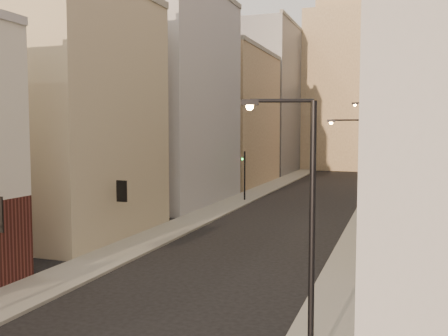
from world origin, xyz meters
TOP-DOWN VIEW (x-y plane):
  - sidewalk_left at (-6.50, 55.00)m, footprint 3.00×140.00m
  - sidewalk_right at (6.50, 55.00)m, footprint 3.00×140.00m
  - left_bldg_beige at (-12.00, 26.00)m, footprint 8.00×12.00m
  - left_bldg_grey at (-12.00, 42.00)m, footprint 8.00×16.00m
  - left_bldg_tan at (-12.00, 60.00)m, footprint 8.00×18.00m
  - left_bldg_wingrid at (-12.00, 80.00)m, footprint 8.00×20.00m
  - right_bldg_wingrid at (12.00, 50.00)m, footprint 8.00×20.00m
  - clock_tower at (-1.00, 92.00)m, footprint 14.00×14.00m
  - white_tower at (10.00, 78.00)m, footprint 8.00×8.00m
  - streetlamp_near at (6.02, 11.58)m, footprint 2.02×0.78m
  - streetlamp_mid at (6.09, 28.11)m, footprint 2.02×0.42m
  - streetlamp_far at (6.36, 45.49)m, footprint 2.50×0.65m
  - traffic_light_left at (-5.94, 44.92)m, footprint 0.52×0.38m
  - traffic_light_right at (5.91, 43.49)m, footprint 0.70×0.70m

SIDE VIEW (x-z plane):
  - sidewalk_left at x=-6.50m, z-range 0.00..0.15m
  - sidewalk_right at x=6.50m, z-range 0.00..0.15m
  - traffic_light_left at x=-5.94m, z-range 0.88..5.88m
  - traffic_light_right at x=5.91m, z-range 1.35..6.35m
  - streetlamp_mid at x=6.09m, z-range 0.55..8.27m
  - streetlamp_near at x=6.02m, z-range 0.57..8.51m
  - streetlamp_far at x=6.36m, z-range 0.68..10.31m
  - left_bldg_beige at x=-12.00m, z-range 0.00..16.00m
  - left_bldg_tan at x=-12.00m, z-range 0.00..17.00m
  - left_bldg_grey at x=-12.00m, z-range 0.00..20.00m
  - left_bldg_wingrid at x=-12.00m, z-range 0.00..24.00m
  - right_bldg_wingrid at x=12.00m, z-range 0.00..26.00m
  - clock_tower at x=-1.00m, z-range -4.82..40.08m
  - white_tower at x=10.00m, z-range -2.14..39.36m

